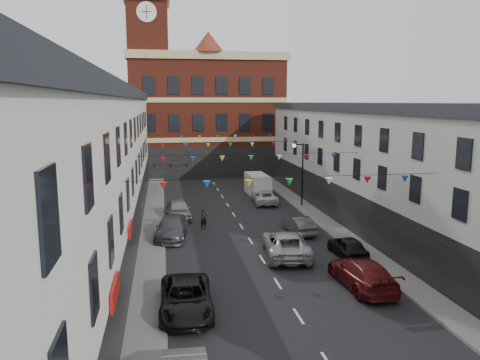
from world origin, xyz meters
TOP-DOWN VIEW (x-y plane):
  - ground at (0.00, 0.00)m, footprint 160.00×160.00m
  - pavement_left at (-6.90, 2.00)m, footprint 1.80×64.00m
  - pavement_right at (6.90, 2.00)m, footprint 1.80×64.00m
  - terrace_left at (-11.78, 1.00)m, footprint 8.40×56.00m
  - terrace_right at (11.78, 1.00)m, footprint 8.40×56.00m
  - civic_building at (0.00, 37.95)m, footprint 20.60×13.30m
  - clock_tower at (-7.50, 35.00)m, footprint 5.60×5.60m
  - distant_hill at (-4.00, 62.00)m, footprint 40.00×14.00m
  - street_lamp at (6.55, 14.00)m, footprint 1.10×0.36m
  - car_left_c at (-5.10, -6.75)m, footprint 2.57×5.32m
  - car_left_d at (-5.50, 5.69)m, footprint 2.84×5.49m
  - car_left_e at (-4.83, 11.43)m, footprint 2.20×4.81m
  - car_right_c at (4.30, -5.23)m, footprint 2.36×5.41m
  - car_right_d at (5.50, -0.32)m, footprint 1.64×3.92m
  - car_right_e at (3.96, 5.32)m, footprint 1.69×4.08m
  - car_right_f at (3.60, 15.96)m, footprint 2.42×4.82m
  - moving_car at (1.63, 0.41)m, footprint 3.39×6.12m
  - white_van at (3.80, 20.14)m, footprint 2.04×5.02m
  - pedestrian at (-3.00, 7.71)m, footprint 0.69×0.57m

SIDE VIEW (x-z plane):
  - ground at x=0.00m, z-range 0.00..0.00m
  - pavement_left at x=-6.90m, z-range 0.00..0.15m
  - pavement_right at x=6.90m, z-range 0.00..0.15m
  - car_right_f at x=3.60m, z-range 0.00..1.31m
  - car_right_e at x=3.96m, z-range 0.00..1.31m
  - car_right_d at x=5.50m, z-range 0.00..1.33m
  - car_left_c at x=-5.10m, z-range 0.00..1.46m
  - car_left_d at x=-5.50m, z-range 0.00..1.52m
  - car_right_c at x=4.30m, z-range 0.00..1.55m
  - car_left_e at x=-4.83m, z-range 0.00..1.60m
  - moving_car at x=1.63m, z-range 0.00..1.62m
  - pedestrian at x=-3.00m, z-range 0.00..1.62m
  - white_van at x=3.80m, z-range 0.00..2.20m
  - street_lamp at x=6.55m, z-range 0.90..6.90m
  - terrace_right at x=11.78m, z-range 0.00..9.70m
  - distant_hill at x=-4.00m, z-range 0.00..10.00m
  - terrace_left at x=-11.78m, z-range 0.00..10.70m
  - civic_building at x=0.00m, z-range -1.11..17.39m
  - clock_tower at x=-7.50m, z-range -0.07..29.93m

